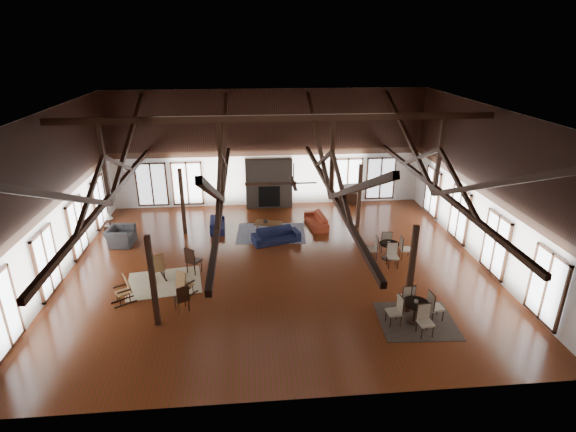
{
  "coord_description": "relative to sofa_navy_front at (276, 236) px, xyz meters",
  "views": [
    {
      "loc": [
        -1.0,
        -15.59,
        8.4
      ],
      "look_at": [
        0.49,
        1.0,
        1.69
      ],
      "focal_mm": 28.0,
      "sensor_mm": 36.0,
      "label": 1
    }
  ],
  "objects": [
    {
      "name": "rocking_chair_a",
      "position": [
        -4.55,
        -2.85,
        0.2
      ],
      "size": [
        0.73,
        0.92,
        1.05
      ],
      "rotation": [
        0.0,
        0.0,
        0.43
      ],
      "color": "olive",
      "rests_on": "floor"
    },
    {
      "name": "sofa_navy_front",
      "position": [
        0.0,
        0.0,
        0.0
      ],
      "size": [
        2.2,
        1.33,
        0.6
      ],
      "primitive_type": "imported",
      "rotation": [
        0.0,
        0.0,
        0.27
      ],
      "color": "#131835",
      "rests_on": "floor"
    },
    {
      "name": "tv_console",
      "position": [
        4.24,
        4.55,
        -0.01
      ],
      "size": [
        1.17,
        0.44,
        0.58
      ],
      "primitive_type": "cube",
      "color": "black",
      "rests_on": "floor"
    },
    {
      "name": "ceiling_fan",
      "position": [
        0.42,
        -3.2,
        3.43
      ],
      "size": [
        1.6,
        1.6,
        0.75
      ],
      "color": "black",
      "rests_on": "roof_truss"
    },
    {
      "name": "wall_back",
      "position": [
        -0.08,
        4.8,
        2.7
      ],
      "size": [
        16.0,
        0.02,
        6.0
      ],
      "primitive_type": "cube",
      "color": "white",
      "rests_on": "floor"
    },
    {
      "name": "fireplace",
      "position": [
        -0.08,
        4.47,
        0.99
      ],
      "size": [
        2.5,
        0.69,
        2.6
      ],
      "color": "#64594C",
      "rests_on": "floor"
    },
    {
      "name": "side_chair_a",
      "position": [
        -3.34,
        -2.52,
        0.34
      ],
      "size": [
        0.64,
        0.64,
        1.1
      ],
      "rotation": [
        0.0,
        0.0,
        -0.61
      ],
      "color": "black",
      "rests_on": "floor"
    },
    {
      "name": "coffee_table",
      "position": [
        -0.28,
        1.09,
        0.11
      ],
      "size": [
        1.36,
        0.96,
        0.47
      ],
      "rotation": [
        0.0,
        0.0,
        -0.31
      ],
      "color": "brown",
      "rests_on": "floor"
    },
    {
      "name": "post_grid",
      "position": [
        -0.08,
        -2.2,
        1.22
      ],
      "size": [
        8.16,
        7.16,
        3.05
      ],
      "color": "black",
      "rests_on": "floor"
    },
    {
      "name": "television",
      "position": [
        4.26,
        4.55,
        0.56
      ],
      "size": [
        0.95,
        0.25,
        0.54
      ],
      "primitive_type": "imported",
      "rotation": [
        0.0,
        0.0,
        0.14
      ],
      "color": "#B2B2B2",
      "rests_on": "tv_console"
    },
    {
      "name": "roof_truss",
      "position": [
        -0.08,
        -2.2,
        3.73
      ],
      "size": [
        15.6,
        14.07,
        3.14
      ],
      "color": "black",
      "rests_on": "wall_back"
    },
    {
      "name": "rug_navy",
      "position": [
        -0.17,
        0.96,
        -0.3
      ],
      "size": [
        3.22,
        2.51,
        0.01
      ],
      "primitive_type": "cube",
      "rotation": [
        0.0,
        0.0,
        -0.07
      ],
      "color": "#1A2148",
      "rests_on": "floor"
    },
    {
      "name": "side_chair_b",
      "position": [
        -3.37,
        -5.07,
        0.26
      ],
      "size": [
        0.56,
        0.56,
        0.97
      ],
      "rotation": [
        0.0,
        0.0,
        0.51
      ],
      "color": "black",
      "rests_on": "floor"
    },
    {
      "name": "cafe_table_far",
      "position": [
        4.42,
        -1.99,
        0.17
      ],
      "size": [
        1.83,
        1.83,
        0.95
      ],
      "rotation": [
        0.0,
        0.0,
        -0.08
      ],
      "color": "black",
      "rests_on": "floor"
    },
    {
      "name": "sofa_navy_left",
      "position": [
        -2.63,
        1.64,
        -0.05
      ],
      "size": [
        1.74,
        0.74,
        0.5
      ],
      "primitive_type": "imported",
      "rotation": [
        0.0,
        0.0,
        1.61
      ],
      "color": "#16193E",
      "rests_on": "floor"
    },
    {
      "name": "vase",
      "position": [
        -0.41,
        1.06,
        0.28
      ],
      "size": [
        0.27,
        0.27,
        0.21
      ],
      "primitive_type": "imported",
      "rotation": [
        0.0,
        0.0,
        -0.41
      ],
      "color": "#B2B2B2",
      "rests_on": "coffee_table"
    },
    {
      "name": "sofa_orange",
      "position": [
        2.01,
        1.62,
        -0.02
      ],
      "size": [
        1.98,
        0.96,
        0.56
      ],
      "primitive_type": "imported",
      "rotation": [
        0.0,
        0.0,
        -1.45
      ],
      "color": "#9D371E",
      "rests_on": "floor"
    },
    {
      "name": "rug_tan",
      "position": [
        -4.3,
        -3.13,
        -0.3
      ],
      "size": [
        2.88,
        2.42,
        0.01
      ],
      "primitive_type": "cube",
      "rotation": [
        0.0,
        0.0,
        0.15
      ],
      "color": "tan",
      "rests_on": "floor"
    },
    {
      "name": "rocking_chair_c",
      "position": [
        -5.38,
        -4.28,
        0.16
      ],
      "size": [
        0.86,
        0.74,
        0.98
      ],
      "rotation": [
        0.0,
        0.0,
        2.12
      ],
      "color": "olive",
      "rests_on": "floor"
    },
    {
      "name": "floor",
      "position": [
        -0.08,
        -2.2,
        -0.3
      ],
      "size": [
        16.0,
        16.0,
        0.0
      ],
      "primitive_type": "plane",
      "color": "#5E2213",
      "rests_on": "ground"
    },
    {
      "name": "side_table_lamp",
      "position": [
        -7.3,
        1.16,
        0.14
      ],
      "size": [
        0.45,
        0.45,
        1.15
      ],
      "color": "black",
      "rests_on": "floor"
    },
    {
      "name": "cafe_table_near",
      "position": [
        3.96,
        -6.27,
        0.18
      ],
      "size": [
        1.88,
        1.88,
        0.97
      ],
      "rotation": [
        0.0,
        0.0,
        0.1
      ],
      "color": "black",
      "rests_on": "floor"
    },
    {
      "name": "armchair",
      "position": [
        -6.68,
        0.36,
        0.08
      ],
      "size": [
        1.28,
        1.14,
        0.77
      ],
      "primitive_type": "imported",
      "rotation": [
        0.0,
        0.0,
        1.47
      ],
      "color": "#2C2C2E",
      "rests_on": "floor"
    },
    {
      "name": "wall_left",
      "position": [
        -8.08,
        -2.2,
        2.7
      ],
      "size": [
        0.02,
        14.0,
        6.0
      ],
      "primitive_type": "cube",
      "color": "white",
      "rests_on": "floor"
    },
    {
      "name": "cup_near",
      "position": [
        3.95,
        -6.3,
        0.45
      ],
      "size": [
        0.14,
        0.14,
        0.1
      ],
      "primitive_type": "imported",
      "rotation": [
        0.0,
        0.0,
        -0.04
      ],
      "color": "#B2B2B2",
      "rests_on": "cafe_table_near"
    },
    {
      "name": "rug_dark",
      "position": [
        4.05,
        -6.25,
        -0.29
      ],
      "size": [
        2.48,
        2.28,
        0.01
      ],
      "primitive_type": "cube",
      "rotation": [
        0.0,
        0.0,
        -0.06
      ],
      "color": "black",
      "rests_on": "floor"
    },
    {
      "name": "cup_far",
      "position": [
        4.39,
        -2.03,
        0.43
      ],
      "size": [
        0.12,
        0.12,
        0.09
      ],
      "primitive_type": "imported",
      "rotation": [
        0.0,
        0.0,
        -0.06
      ],
      "color": "#B2B2B2",
      "rests_on": "cafe_table_far"
    },
    {
      "name": "wall_right",
      "position": [
        7.92,
        -2.2,
        2.7
      ],
      "size": [
        0.02,
        14.0,
        6.0
      ],
      "primitive_type": "cube",
      "color": "white",
      "rests_on": "floor"
    },
    {
      "name": "ceiling",
      "position": [
        -0.08,
        -2.2,
        5.7
      ],
      "size": [
        16.0,
        14.0,
        0.02
      ],
      "primitive_type": "cube",
      "color": "black",
      "rests_on": "wall_back"
    },
    {
      "name": "rocking_chair_b",
      "position": [
        -3.46,
        -4.09,
        0.16
      ],
      "size": [
        0.78,
        0.83,
        0.97
      ],
      "rotation": [
        0.0,
        0.0,
        -0.69
      ],
      "color": "olive",
      "rests_on": "floor"
    },
    {
      "name": "wall_front",
      "position": [
        -0.08,
        -9.2,
        2.7
      ],
      "size": [
        16.0,
        0.02,
        6.0
      ],
      "primitive_type": "cube",
      "color": "white",
      "rests_on": "floor"
    }
  ]
}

